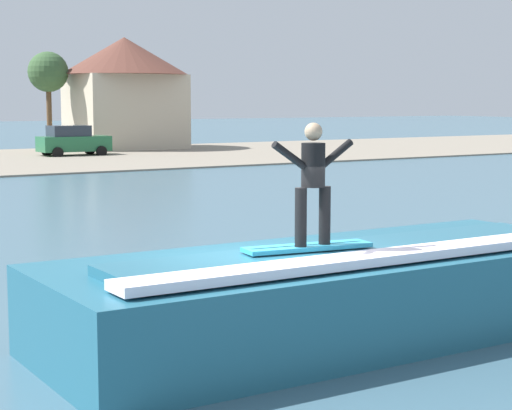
{
  "coord_description": "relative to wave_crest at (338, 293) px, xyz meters",
  "views": [
    {
      "loc": [
        -6.4,
        -10.07,
        3.37
      ],
      "look_at": [
        1.21,
        2.09,
        1.68
      ],
      "focal_mm": 62.68,
      "sensor_mm": 36.0,
      "label": 1
    }
  ],
  "objects": [
    {
      "name": "car_far_shore",
      "position": [
        11.35,
        40.93,
        0.3
      ],
      "size": [
        4.15,
        2.09,
        1.86
      ],
      "color": "#23663D",
      "rests_on": "ground_plane"
    },
    {
      "name": "house_gabled_white",
      "position": [
        17.14,
        46.31,
        3.68
      ],
      "size": [
        8.62,
        8.62,
        7.55
      ],
      "color": "beige",
      "rests_on": "ground_plane"
    },
    {
      "name": "ground_plane",
      "position": [
        -1.21,
        0.12,
        -0.65
      ],
      "size": [
        260.0,
        260.0,
        0.0
      ],
      "primitive_type": "plane",
      "color": "#3F6172"
    },
    {
      "name": "surfer",
      "position": [
        -0.69,
        -0.32,
        1.71
      ],
      "size": [
        1.3,
        0.32,
        1.64
      ],
      "color": "black",
      "rests_on": "surfboard"
    },
    {
      "name": "wave_crest",
      "position": [
        0.0,
        0.0,
        0.0
      ],
      "size": [
        8.51,
        3.12,
        1.37
      ],
      "color": "#246279",
      "rests_on": "ground_plane"
    },
    {
      "name": "tree_short_bushy",
      "position": [
        12.0,
        46.86,
        4.45
      ],
      "size": [
        2.62,
        2.62,
        6.49
      ],
      "color": "brown",
      "rests_on": "ground_plane"
    },
    {
      "name": "surfboard",
      "position": [
        -0.72,
        -0.26,
        0.76
      ],
      "size": [
        1.84,
        0.65,
        0.06
      ],
      "color": "#33A5CC",
      "rests_on": "wave_crest"
    }
  ]
}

